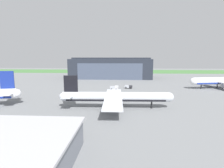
% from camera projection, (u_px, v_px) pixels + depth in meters
% --- Properties ---
extents(ground_plane, '(440.00, 440.00, 0.00)m').
position_uv_depth(ground_plane, '(102.00, 102.00, 73.60)').
color(ground_plane, slate).
extents(grass_field_strip, '(440.00, 56.00, 0.08)m').
position_uv_depth(grass_field_strip, '(116.00, 71.00, 230.97)').
color(grass_field_strip, '#497E40').
rests_on(grass_field_strip, ground_plane).
extents(maintenance_hangar, '(70.47, 32.48, 18.13)m').
position_uv_depth(maintenance_hangar, '(111.00, 68.00, 160.38)').
color(maintenance_hangar, '#232833').
rests_on(maintenance_hangar, ground_plane).
extents(airliner_far_right, '(35.28, 27.66, 14.07)m').
position_uv_depth(airliner_far_right, '(218.00, 81.00, 105.49)').
color(airliner_far_right, white).
rests_on(airliner_far_right, ground_plane).
extents(airliner_near_left, '(42.08, 32.37, 12.07)m').
position_uv_depth(airliner_near_left, '(115.00, 97.00, 64.76)').
color(airliner_near_left, silver).
rests_on(airliner_near_left, ground_plane).
extents(ops_van, '(4.91, 2.98, 2.40)m').
position_uv_depth(ops_van, '(114.00, 88.00, 101.74)').
color(ops_van, silver).
rests_on(ops_van, ground_plane).
extents(baggage_tug, '(4.78, 3.05, 1.95)m').
position_uv_depth(baggage_tug, '(129.00, 87.00, 105.71)').
color(baggage_tug, '#2D2D33').
rests_on(baggage_tug, ground_plane).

